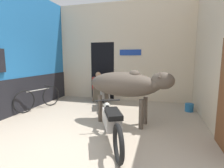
{
  "coord_description": "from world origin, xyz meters",
  "views": [
    {
      "loc": [
        1.5,
        -2.68,
        1.7
      ],
      "look_at": [
        0.23,
        1.95,
        1.0
      ],
      "focal_mm": 28.0,
      "sensor_mm": 36.0,
      "label": 1
    }
  ],
  "objects_px": {
    "motorcycle_near": "(111,122)",
    "bicycle": "(39,98)",
    "motorcycle_far": "(105,95)",
    "cow": "(126,85)",
    "plastic_stool": "(105,95)",
    "shopkeeper_seated": "(98,86)",
    "bucket": "(189,108)"
  },
  "relations": [
    {
      "from": "motorcycle_far",
      "to": "plastic_stool",
      "type": "relative_size",
      "value": 4.4
    },
    {
      "from": "motorcycle_near",
      "to": "bicycle",
      "type": "relative_size",
      "value": 1.11
    },
    {
      "from": "plastic_stool",
      "to": "bucket",
      "type": "xyz_separation_m",
      "value": [
        3.06,
        -0.65,
        -0.09
      ]
    },
    {
      "from": "motorcycle_far",
      "to": "plastic_stool",
      "type": "bearing_deg",
      "value": 106.72
    },
    {
      "from": "cow",
      "to": "bicycle",
      "type": "bearing_deg",
      "value": 170.33
    },
    {
      "from": "cow",
      "to": "plastic_stool",
      "type": "bearing_deg",
      "value": 120.02
    },
    {
      "from": "motorcycle_far",
      "to": "bicycle",
      "type": "relative_size",
      "value": 1.07
    },
    {
      "from": "shopkeeper_seated",
      "to": "bicycle",
      "type": "bearing_deg",
      "value": -134.21
    },
    {
      "from": "cow",
      "to": "motorcycle_near",
      "type": "bearing_deg",
      "value": -93.98
    },
    {
      "from": "cow",
      "to": "motorcycle_far",
      "type": "bearing_deg",
      "value": 126.96
    },
    {
      "from": "motorcycle_near",
      "to": "bicycle",
      "type": "height_order",
      "value": "motorcycle_near"
    },
    {
      "from": "motorcycle_far",
      "to": "shopkeeper_seated",
      "type": "distance_m",
      "value": 0.93
    },
    {
      "from": "plastic_stool",
      "to": "motorcycle_near",
      "type": "bearing_deg",
      "value": -70.37
    },
    {
      "from": "motorcycle_near",
      "to": "motorcycle_far",
      "type": "bearing_deg",
      "value": 110.61
    },
    {
      "from": "motorcycle_far",
      "to": "bucket",
      "type": "xyz_separation_m",
      "value": [
        2.8,
        0.21,
        -0.31
      ]
    },
    {
      "from": "cow",
      "to": "plastic_stool",
      "type": "relative_size",
      "value": 5.49
    },
    {
      "from": "motorcycle_near",
      "to": "shopkeeper_seated",
      "type": "relative_size",
      "value": 1.61
    },
    {
      "from": "cow",
      "to": "plastic_stool",
      "type": "xyz_separation_m",
      "value": [
        -1.28,
        2.22,
        -0.81
      ]
    },
    {
      "from": "bicycle",
      "to": "plastic_stool",
      "type": "distance_m",
      "value": 2.49
    },
    {
      "from": "shopkeeper_seated",
      "to": "cow",
      "type": "bearing_deg",
      "value": -53.76
    },
    {
      "from": "cow",
      "to": "shopkeeper_seated",
      "type": "height_order",
      "value": "cow"
    },
    {
      "from": "cow",
      "to": "plastic_stool",
      "type": "height_order",
      "value": "cow"
    },
    {
      "from": "motorcycle_far",
      "to": "bicycle",
      "type": "bearing_deg",
      "value": -158.01
    },
    {
      "from": "bicycle",
      "to": "cow",
      "type": "bearing_deg",
      "value": -9.67
    },
    {
      "from": "motorcycle_far",
      "to": "bucket",
      "type": "height_order",
      "value": "motorcycle_far"
    },
    {
      "from": "motorcycle_near",
      "to": "shopkeeper_seated",
      "type": "xyz_separation_m",
      "value": [
        -1.47,
        3.27,
        0.17
      ]
    },
    {
      "from": "motorcycle_far",
      "to": "plastic_stool",
      "type": "distance_m",
      "value": 0.92
    },
    {
      "from": "motorcycle_near",
      "to": "shopkeeper_seated",
      "type": "distance_m",
      "value": 3.59
    },
    {
      "from": "motorcycle_far",
      "to": "bucket",
      "type": "bearing_deg",
      "value": 4.25
    },
    {
      "from": "bucket",
      "to": "bicycle",
      "type": "bearing_deg",
      "value": -167.9
    },
    {
      "from": "motorcycle_far",
      "to": "bicycle",
      "type": "xyz_separation_m",
      "value": [
        -2.07,
        -0.84,
        -0.06
      ]
    },
    {
      "from": "motorcycle_near",
      "to": "plastic_stool",
      "type": "distance_m",
      "value": 3.59
    }
  ]
}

